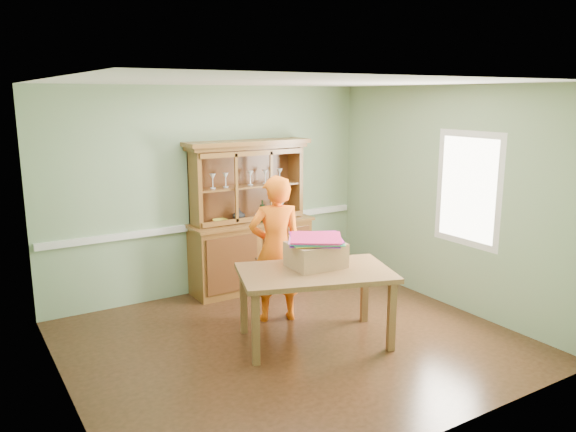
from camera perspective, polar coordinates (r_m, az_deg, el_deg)
floor at (r=6.13m, az=0.52°, el=-12.67°), size 4.50×4.50×0.00m
ceiling at (r=5.57m, az=0.58°, el=13.45°), size 4.50×4.50×0.00m
wall_back at (r=7.44m, az=-7.73°, el=2.56°), size 4.50×0.00×4.50m
wall_left at (r=4.91m, az=-22.25°, el=-3.20°), size 0.00×4.00×4.00m
wall_right at (r=7.14m, az=16.00°, el=1.80°), size 0.00×4.00×4.00m
wall_front at (r=4.20m, az=15.36°, el=-5.22°), size 4.50×0.00×4.50m
chair_rail at (r=7.50m, az=-7.56°, el=-0.86°), size 4.41×0.05×0.08m
framed_map at (r=5.16m, az=-22.78°, el=-0.26°), size 0.03×0.60×0.46m
window_panel at (r=6.90m, az=17.79°, el=2.62°), size 0.03×0.96×1.36m
china_hutch at (r=7.55m, az=-3.88°, el=-2.19°), size 1.70×0.56×2.00m
dining_table at (r=5.91m, az=2.78°, el=-6.40°), size 1.79×1.40×0.79m
cardboard_box at (r=5.98m, az=2.84°, el=-3.94°), size 0.58×0.47×0.26m
kite_stack at (r=5.97m, az=2.89°, el=-2.38°), size 0.72×0.72×0.06m
person at (r=6.44m, az=-1.25°, el=-3.36°), size 0.72×0.59×1.71m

